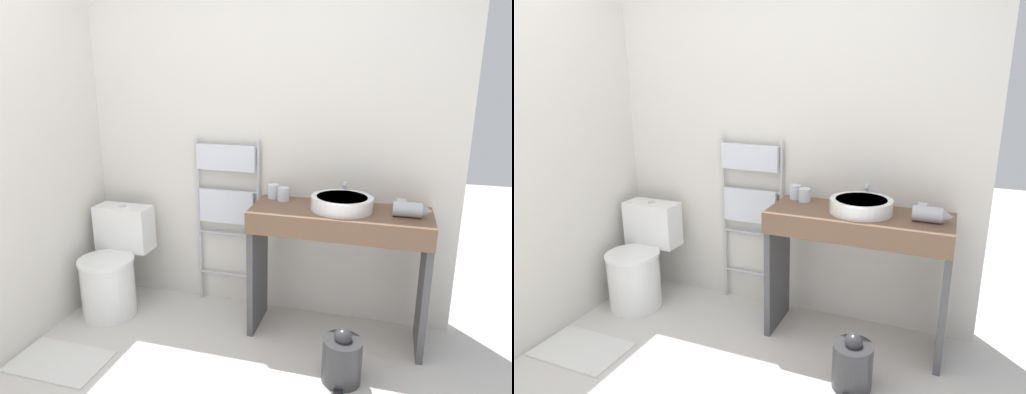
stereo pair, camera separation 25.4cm
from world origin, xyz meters
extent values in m
cube|color=silver|center=(0.00, 1.61, 1.19)|extent=(2.70, 0.12, 2.38)
cube|color=silver|center=(-1.29, 0.78, 1.19)|extent=(0.12, 2.29, 2.38)
cylinder|color=white|center=(-0.96, 1.10, 0.20)|extent=(0.37, 0.37, 0.41)
cylinder|color=white|center=(-0.96, 1.10, 0.42)|extent=(0.39, 0.39, 0.02)
cube|color=white|center=(-0.96, 1.36, 0.57)|extent=(0.41, 0.19, 0.33)
cylinder|color=silver|center=(-0.96, 1.36, 0.74)|extent=(0.05, 0.05, 0.01)
cylinder|color=silver|center=(-0.42, 1.52, 0.62)|extent=(0.02, 0.02, 1.24)
cylinder|color=silver|center=(0.03, 1.52, 0.62)|extent=(0.02, 0.02, 1.24)
cylinder|color=silver|center=(-0.20, 1.52, 0.22)|extent=(0.45, 0.02, 0.02)
cylinder|color=silver|center=(-0.20, 1.52, 0.55)|extent=(0.45, 0.02, 0.02)
cylinder|color=silver|center=(-0.20, 1.52, 0.87)|extent=(0.45, 0.02, 0.02)
cylinder|color=silver|center=(-0.20, 1.52, 1.19)|extent=(0.45, 0.02, 0.02)
cube|color=silver|center=(-0.20, 1.49, 1.11)|extent=(0.42, 0.04, 0.18)
cube|color=silver|center=(-0.20, 1.49, 0.76)|extent=(0.40, 0.04, 0.24)
cube|color=brown|center=(0.62, 1.30, 0.85)|extent=(1.10, 0.44, 0.03)
cube|color=brown|center=(0.62, 1.09, 0.78)|extent=(1.10, 0.02, 0.10)
cube|color=#4C4C4F|center=(0.09, 1.30, 0.42)|extent=(0.04, 0.38, 0.83)
cube|color=#4C4C4F|center=(1.15, 1.30, 0.42)|extent=(0.04, 0.38, 0.83)
cylinder|color=white|center=(0.63, 1.31, 0.91)|extent=(0.38, 0.38, 0.08)
cylinder|color=silver|center=(0.63, 1.31, 0.95)|extent=(0.31, 0.31, 0.01)
cylinder|color=silver|center=(0.63, 1.49, 0.94)|extent=(0.02, 0.02, 0.14)
cylinder|color=silver|center=(0.63, 1.44, 0.99)|extent=(0.02, 0.09, 0.02)
cylinder|color=silver|center=(0.16, 1.44, 0.91)|extent=(0.08, 0.08, 0.09)
cylinder|color=silver|center=(0.23, 1.40, 0.91)|extent=(0.08, 0.08, 0.09)
cylinder|color=#B7B7BC|center=(1.01, 1.27, 0.91)|extent=(0.16, 0.09, 0.09)
cone|color=#9C9CA0|center=(1.12, 1.27, 0.91)|extent=(0.06, 0.08, 0.08)
cube|color=#B7B7BC|center=(0.97, 1.36, 0.91)|extent=(0.05, 0.08, 0.06)
cylinder|color=#333335|center=(0.72, 0.83, 0.13)|extent=(0.22, 0.22, 0.26)
sphere|color=#333335|center=(0.72, 0.83, 0.28)|extent=(0.10, 0.10, 0.10)
cube|color=silver|center=(-0.93, 0.52, 0.01)|extent=(0.56, 0.36, 0.01)
camera|label=1|loc=(0.88, -1.42, 1.71)|focal=32.00mm
camera|label=2|loc=(1.12, -1.34, 1.71)|focal=32.00mm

